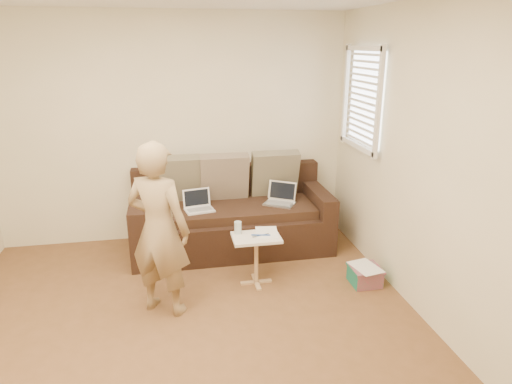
% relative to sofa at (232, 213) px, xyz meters
% --- Properties ---
extents(floor, '(4.50, 4.50, 0.00)m').
position_rel_sofa_xyz_m(floor, '(-0.59, -1.77, -0.42)').
color(floor, brown).
rests_on(floor, ground).
extents(wall_back, '(4.00, 0.00, 4.00)m').
position_rel_sofa_xyz_m(wall_back, '(-0.59, 0.48, 0.87)').
color(wall_back, beige).
rests_on(wall_back, ground).
extents(wall_right, '(0.00, 4.50, 4.50)m').
position_rel_sofa_xyz_m(wall_right, '(1.41, -1.77, 0.87)').
color(wall_right, beige).
rests_on(wall_right, ground).
extents(window_blinds, '(0.12, 0.88, 1.08)m').
position_rel_sofa_xyz_m(window_blinds, '(1.36, -0.27, 1.28)').
color(window_blinds, white).
rests_on(window_blinds, wall_right).
extents(sofa, '(2.20, 0.95, 0.85)m').
position_rel_sofa_xyz_m(sofa, '(0.00, 0.00, 0.00)').
color(sofa, black).
rests_on(sofa, ground).
extents(pillow_left, '(0.55, 0.29, 0.57)m').
position_rel_sofa_xyz_m(pillow_left, '(-0.60, 0.23, 0.37)').
color(pillow_left, brown).
rests_on(pillow_left, sofa).
extents(pillow_mid, '(0.55, 0.27, 0.57)m').
position_rel_sofa_xyz_m(pillow_mid, '(-0.05, 0.20, 0.37)').
color(pillow_mid, brown).
rests_on(pillow_mid, sofa).
extents(pillow_right, '(0.55, 0.28, 0.57)m').
position_rel_sofa_xyz_m(pillow_right, '(0.55, 0.23, 0.37)').
color(pillow_right, brown).
rests_on(pillow_right, sofa).
extents(laptop_silver, '(0.40, 0.38, 0.22)m').
position_rel_sofa_xyz_m(laptop_silver, '(0.53, -0.09, 0.10)').
color(laptop_silver, '#B7BABC').
rests_on(laptop_silver, sofa).
extents(laptop_white, '(0.34, 0.27, 0.22)m').
position_rel_sofa_xyz_m(laptop_white, '(-0.37, -0.13, 0.10)').
color(laptop_white, white).
rests_on(laptop_white, sofa).
extents(person, '(0.67, 0.60, 1.53)m').
position_rel_sofa_xyz_m(person, '(-0.77, -1.16, 0.34)').
color(person, olive).
rests_on(person, ground).
extents(side_table, '(0.46, 0.32, 0.50)m').
position_rel_sofa_xyz_m(side_table, '(0.12, -0.86, -0.17)').
color(side_table, silver).
rests_on(side_table, ground).
extents(drinking_glass, '(0.07, 0.07, 0.12)m').
position_rel_sofa_xyz_m(drinking_glass, '(-0.04, -0.76, 0.14)').
color(drinking_glass, silver).
rests_on(drinking_glass, side_table).
extents(scissors, '(0.18, 0.10, 0.02)m').
position_rel_sofa_xyz_m(scissors, '(0.16, -0.87, 0.08)').
color(scissors, silver).
rests_on(scissors, side_table).
extents(paper_on_table, '(0.25, 0.33, 0.00)m').
position_rel_sofa_xyz_m(paper_on_table, '(0.23, -0.80, 0.08)').
color(paper_on_table, white).
rests_on(paper_on_table, side_table).
extents(striped_box, '(0.29, 0.29, 0.18)m').
position_rel_sofa_xyz_m(striped_box, '(1.16, -1.08, -0.33)').
color(striped_box, '#E02152').
rests_on(striped_box, ground).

